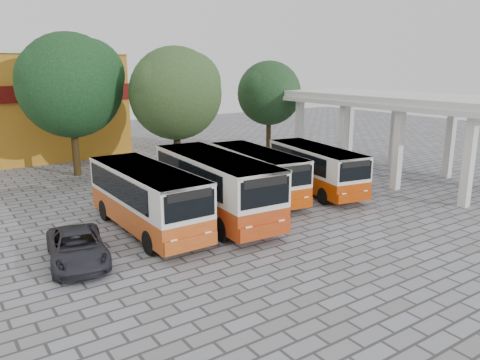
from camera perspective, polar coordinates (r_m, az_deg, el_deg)
ground at (r=22.61m, az=9.79°, el=-4.99°), size 90.00×90.00×0.00m
terminal_shelter at (r=32.08m, az=18.83°, el=9.01°), size 6.80×15.80×5.40m
bus_far_left at (r=21.00m, az=-11.30°, el=-1.83°), size 2.51×7.92×2.85m
bus_centre_left at (r=22.17m, az=-3.01°, el=-0.39°), size 3.12×8.66×3.07m
bus_centre_right at (r=25.74m, az=2.03°, el=1.11°), size 3.11×7.64×2.67m
bus_far_right at (r=27.39m, az=9.22°, el=1.66°), size 3.45×7.59×2.62m
tree_left at (r=32.53m, az=-19.89°, el=11.19°), size 7.03×6.69×9.29m
tree_middle at (r=31.18m, az=-7.78°, el=10.79°), size 6.32×6.02×8.43m
tree_right at (r=37.08m, az=3.62°, el=10.78°), size 5.20×4.95×7.56m
parked_car at (r=18.65m, az=-19.23°, el=-7.76°), size 2.71×4.62×1.21m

